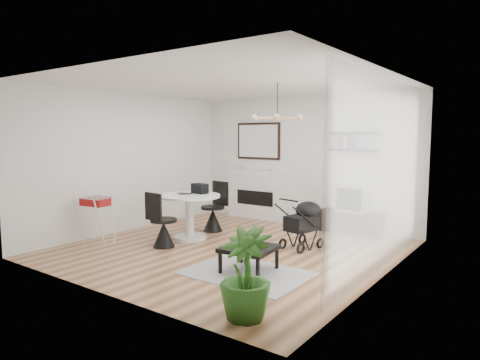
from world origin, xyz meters
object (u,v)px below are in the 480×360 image
Objects in this scene: crt_tv at (354,198)px; coffee_table at (249,249)px; fireplace at (257,188)px; drying_rack at (98,219)px; potted_plant at (245,274)px; tv_console at (351,222)px; dining_table at (190,210)px; stroller at (304,226)px.

coffee_table is (-0.29, -3.09, -0.37)m from crt_tv.
drying_rack is (-0.98, -3.50, -0.25)m from fireplace.
tv_console is at bearing 97.78° from potted_plant.
dining_table is 1.27× the size of stroller.
stroller is 1.19× the size of coffee_table.
potted_plant is (0.84, -1.28, 0.16)m from coffee_table.
drying_rack reaches higher than dining_table.
stroller is at bearing 89.32° from coffee_table.
crt_tv is 4.40m from potted_plant.
dining_table is at bearing -135.55° from crt_tv.
potted_plant is (0.55, -4.37, -0.21)m from crt_tv.
stroller reaches higher than tv_console.
crt_tv is 4.71m from drying_rack.
coffee_table is 1.54m from potted_plant.
drying_rack is (-3.30, -3.36, -0.25)m from crt_tv.
potted_plant is at bearing -21.60° from drying_rack.
fireplace is 2.33m from tv_console.
drying_rack is 3.54m from stroller.
tv_console is 4.42m from potted_plant.
fireplace is 5.34m from potted_plant.
potted_plant reaches higher than stroller.
coffee_table is (-0.02, -1.57, -0.06)m from stroller.
crt_tv is at bearing 84.56° from coffee_table.
tv_console is 3.11m from dining_table.
stroller is 1.57m from coffee_table.
stroller is at bearing -98.52° from tv_console.
crt_tv is at bearing -3.39° from fireplace.
stroller is at bearing 19.02° from dining_table.
tv_console is (2.27, -0.13, -0.47)m from fireplace.
dining_table is 2.07m from stroller.
crt_tv is 0.52× the size of dining_table.
tv_console is 1.54m from stroller.
potted_plant is at bearing -57.47° from fireplace.
drying_rack is 0.87× the size of potted_plant.
fireplace reaches higher than drying_rack.
tv_console is 1.21× the size of potted_plant.
crt_tv is at bearing 38.59° from drying_rack.
drying_rack is at bearing -135.89° from stroller.
tv_console is at bearing 85.45° from coffee_table.
potted_plant reaches higher than tv_console.
potted_plant reaches higher than crt_tv.
fireplace is at bearing 176.62° from tv_console.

